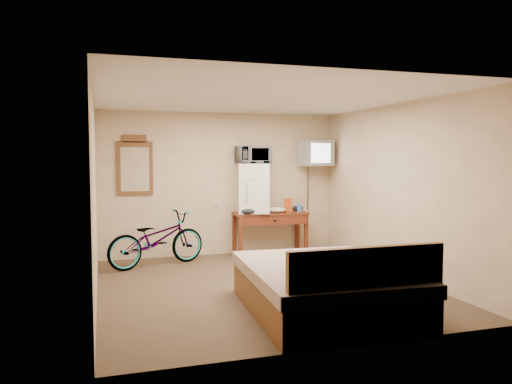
% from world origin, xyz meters
% --- Properties ---
extents(room, '(4.60, 4.64, 2.50)m').
position_xyz_m(room, '(-0.00, 0.00, 1.25)').
color(room, '#483924').
rests_on(room, ground).
extents(desk, '(1.34, 0.57, 0.75)m').
position_xyz_m(desk, '(0.84, 2.00, 0.63)').
color(desk, brown).
rests_on(desk, floor).
extents(mini_fridge, '(0.62, 0.60, 0.86)m').
position_xyz_m(mini_fridge, '(0.52, 2.04, 1.18)').
color(mini_fridge, white).
rests_on(mini_fridge, desk).
extents(microwave, '(0.59, 0.43, 0.31)m').
position_xyz_m(microwave, '(0.52, 2.04, 1.77)').
color(microwave, white).
rests_on(microwave, mini_fridge).
extents(snack_bag, '(0.13, 0.10, 0.24)m').
position_xyz_m(snack_bag, '(1.15, 1.98, 0.87)').
color(snack_bag, '#D74B13').
rests_on(snack_bag, desk).
extents(blue_cup, '(0.08, 0.08, 0.15)m').
position_xyz_m(blue_cup, '(1.37, 1.97, 0.82)').
color(blue_cup, '#3C7BCD').
rests_on(blue_cup, desk).
extents(cloth_cream, '(0.32, 0.24, 0.10)m').
position_xyz_m(cloth_cream, '(0.93, 1.93, 0.80)').
color(cloth_cream, silver).
rests_on(cloth_cream, desk).
extents(cloth_dark_a, '(0.27, 0.20, 0.10)m').
position_xyz_m(cloth_dark_a, '(0.38, 1.85, 0.80)').
color(cloth_dark_a, black).
rests_on(cloth_dark_a, desk).
extents(cloth_dark_b, '(0.21, 0.17, 0.10)m').
position_xyz_m(cloth_dark_b, '(1.40, 2.13, 0.80)').
color(cloth_dark_b, black).
rests_on(cloth_dark_b, desk).
extents(crt_television, '(0.61, 0.65, 0.45)m').
position_xyz_m(crt_television, '(1.70, 2.02, 1.80)').
color(crt_television, black).
rests_on(crt_television, room).
extents(wall_mirror, '(0.59, 0.04, 1.00)m').
position_xyz_m(wall_mirror, '(-1.48, 2.27, 1.58)').
color(wall_mirror, brown).
rests_on(wall_mirror, room).
extents(bicycle, '(1.74, 1.12, 0.86)m').
position_xyz_m(bicycle, '(-1.20, 1.62, 0.43)').
color(bicycle, black).
rests_on(bicycle, floor).
extents(bed, '(1.76, 2.26, 0.90)m').
position_xyz_m(bed, '(0.32, -1.37, 0.29)').
color(bed, brown).
rests_on(bed, floor).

